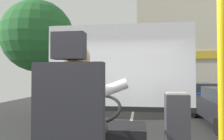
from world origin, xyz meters
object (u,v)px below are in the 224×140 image
object	(u,v)px
steering_console	(105,138)
parked_car_silver	(170,86)
parked_car_green	(183,90)
fare_box	(177,128)
parked_car_blue	(200,94)
handrail_pole	(222,84)
bus_driver	(78,111)

from	to	relation	value
steering_console	parked_car_silver	distance (m)	20.98
parked_car_green	parked_car_silver	distance (m)	5.34
steering_console	fare_box	distance (m)	0.95
parked_car_green	steering_console	bearing A→B (deg)	-105.02
parked_car_blue	parked_car_green	distance (m)	4.92
handrail_pole	parked_car_blue	xyz separation A→B (m)	(3.13, 11.81, -1.09)
handrail_pole	parked_car_green	distance (m)	17.06
parked_car_blue	parked_car_silver	world-z (taller)	parked_car_blue
bus_driver	parked_car_blue	bearing A→B (deg)	70.52
steering_console	handrail_pole	size ratio (longest dim) A/B	0.54
handrail_pole	parked_car_green	xyz separation A→B (m)	(3.14, 16.73, -1.18)
fare_box	parked_car_green	size ratio (longest dim) A/B	0.22
handrail_pole	fare_box	size ratio (longest dim) A/B	2.37
bus_driver	parked_car_blue	world-z (taller)	bus_driver
steering_console	fare_box	world-z (taller)	fare_box
bus_driver	parked_car_silver	distance (m)	22.20
parked_car_green	parked_car_silver	world-z (taller)	parked_car_green
fare_box	parked_car_blue	xyz separation A→B (m)	(3.19, 10.55, -0.50)
bus_driver	fare_box	distance (m)	1.45
steering_console	parked_car_blue	distance (m)	11.17
bus_driver	parked_car_green	world-z (taller)	bus_driver
bus_driver	parked_car_green	xyz separation A→B (m)	(4.11, 16.53, -0.96)
parked_car_blue	parked_car_green	size ratio (longest dim) A/B	1.12
bus_driver	parked_car_green	bearing A→B (deg)	76.04
steering_console	fare_box	size ratio (longest dim) A/B	1.28
steering_console	fare_box	xyz separation A→B (m)	(0.92, -0.16, 0.21)
parked_car_blue	parked_car_green	bearing A→B (deg)	89.98
handrail_pole	bus_driver	bearing A→B (deg)	168.26
bus_driver	parked_car_green	distance (m)	17.05
parked_car_silver	bus_driver	bearing A→B (deg)	-99.80
fare_box	parked_car_blue	bearing A→B (deg)	73.18
handrail_pole	fare_box	xyz separation A→B (m)	(-0.05, 1.26, -0.59)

